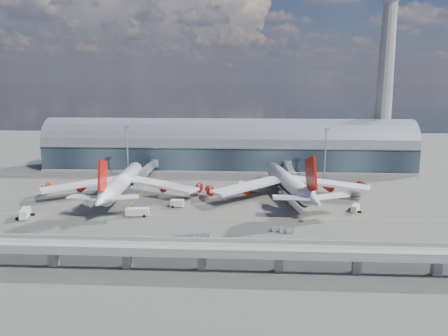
# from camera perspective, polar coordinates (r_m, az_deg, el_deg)

# --- Properties ---
(ground) EXTENTS (500.00, 500.00, 0.00)m
(ground) POSITION_cam_1_polar(r_m,az_deg,el_deg) (169.34, -0.88, -5.32)
(ground) COLOR #474744
(ground) RESTS_ON ground
(taxi_lines) EXTENTS (200.00, 80.12, 0.01)m
(taxi_lines) POSITION_cam_1_polar(r_m,az_deg,el_deg) (190.56, -0.40, -3.39)
(taxi_lines) COLOR gold
(taxi_lines) RESTS_ON ground
(terminal) EXTENTS (200.00, 30.00, 28.00)m
(terminal) POSITION_cam_1_polar(r_m,az_deg,el_deg) (242.88, 0.44, 2.59)
(terminal) COLOR #1D2831
(terminal) RESTS_ON ground
(control_tower) EXTENTS (19.00, 19.00, 103.00)m
(control_tower) POSITION_cam_1_polar(r_m,az_deg,el_deg) (255.37, 20.34, 11.40)
(control_tower) COLOR gray
(control_tower) RESTS_ON ground
(guideway) EXTENTS (220.00, 8.50, 7.20)m
(guideway) POSITION_cam_1_polar(r_m,az_deg,el_deg) (115.88, -2.89, -10.67)
(guideway) COLOR gray
(guideway) RESTS_ON ground
(floodlight_mast_left) EXTENTS (3.00, 0.70, 25.70)m
(floodlight_mast_left) POSITION_cam_1_polar(r_m,az_deg,el_deg) (228.08, -12.51, 2.31)
(floodlight_mast_left) COLOR gray
(floodlight_mast_left) RESTS_ON ground
(floodlight_mast_right) EXTENTS (3.00, 0.70, 25.70)m
(floodlight_mast_right) POSITION_cam_1_polar(r_m,az_deg,el_deg) (222.82, 13.10, 2.07)
(floodlight_mast_right) COLOR gray
(floodlight_mast_right) RESTS_ON ground
(airliner_left) EXTENTS (68.75, 72.23, 22.01)m
(airliner_left) POSITION_cam_1_polar(r_m,az_deg,el_deg) (188.76, -13.27, -1.89)
(airliner_left) COLOR white
(airliner_left) RESTS_ON ground
(airliner_right) EXTENTS (70.03, 73.28, 23.35)m
(airliner_right) POSITION_cam_1_polar(r_m,az_deg,el_deg) (185.44, 8.51, -2.01)
(airliner_right) COLOR white
(airliner_right) RESTS_ON ground
(jet_bridge_left) EXTENTS (4.40, 28.00, 7.25)m
(jet_bridge_left) POSITION_cam_1_polar(r_m,az_deg,el_deg) (224.85, -9.66, 0.10)
(jet_bridge_left) COLOR gray
(jet_bridge_left) RESTS_ON ground
(jet_bridge_right) EXTENTS (4.40, 32.00, 7.25)m
(jet_bridge_right) POSITION_cam_1_polar(r_m,az_deg,el_deg) (218.26, 8.56, -0.21)
(jet_bridge_right) COLOR gray
(jet_bridge_right) RESTS_ON ground
(service_truck_0) EXTENTS (4.72, 8.34, 3.28)m
(service_truck_0) POSITION_cam_1_polar(r_m,az_deg,el_deg) (173.22, -24.55, -5.41)
(service_truck_0) COLOR beige
(service_truck_0) RESTS_ON ground
(service_truck_1) EXTENTS (5.15, 2.72, 2.93)m
(service_truck_1) POSITION_cam_1_polar(r_m,az_deg,el_deg) (171.83, -6.11, -4.62)
(service_truck_1) COLOR beige
(service_truck_1) RESTS_ON ground
(service_truck_2) EXTENTS (8.62, 3.22, 3.06)m
(service_truck_2) POSITION_cam_1_polar(r_m,az_deg,el_deg) (162.81, -11.26, -5.65)
(service_truck_2) COLOR beige
(service_truck_2) RESTS_ON ground
(service_truck_3) EXTENTS (4.39, 5.86, 2.66)m
(service_truck_3) POSITION_cam_1_polar(r_m,az_deg,el_deg) (172.44, 16.77, -5.04)
(service_truck_3) COLOR beige
(service_truck_3) RESTS_ON ground
(service_truck_4) EXTENTS (3.52, 4.78, 2.52)m
(service_truck_4) POSITION_cam_1_polar(r_m,az_deg,el_deg) (202.30, 2.16, -2.15)
(service_truck_4) COLOR beige
(service_truck_4) RESTS_ON ground
(service_truck_5) EXTENTS (6.38, 5.20, 2.93)m
(service_truck_5) POSITION_cam_1_polar(r_m,az_deg,el_deg) (194.22, 3.77, -2.68)
(service_truck_5) COLOR beige
(service_truck_5) RESTS_ON ground
(cargo_train_0) EXTENTS (4.77, 2.87, 1.55)m
(cargo_train_0) POSITION_cam_1_polar(r_m,az_deg,el_deg) (137.81, -16.39, -9.45)
(cargo_train_0) COLOR gray
(cargo_train_0) RESTS_ON ground
(cargo_train_1) EXTENTS (12.19, 3.35, 1.61)m
(cargo_train_1) POSITION_cam_1_polar(r_m,az_deg,el_deg) (137.91, -4.28, -8.97)
(cargo_train_1) COLOR gray
(cargo_train_1) RESTS_ON ground
(cargo_train_2) EXTENTS (6.91, 2.94, 1.51)m
(cargo_train_2) POSITION_cam_1_polar(r_m,az_deg,el_deg) (144.97, 7.55, -8.02)
(cargo_train_2) COLOR gray
(cargo_train_2) RESTS_ON ground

